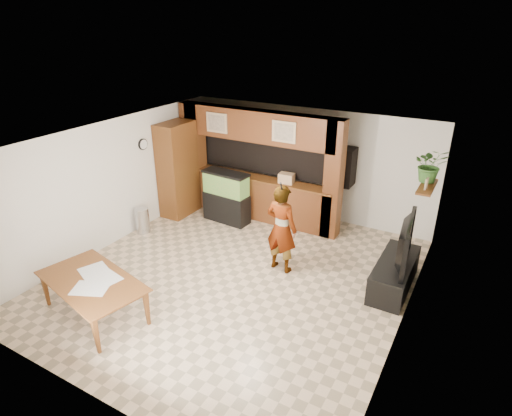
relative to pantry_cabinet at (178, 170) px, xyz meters
The scene contains 22 objects.
floor 3.42m from the pantry_cabinet, 33.32° to the right, with size 6.50×6.50×0.00m, color #C7AB8A.
ceiling 3.55m from the pantry_cabinet, 33.32° to the right, with size 6.50×6.50×0.00m, color white.
wall_back 3.08m from the pantry_cabinet, 28.65° to the left, with size 6.00×6.00×0.00m, color silver.
wall_left 1.81m from the pantry_cabinet, 99.59° to the right, with size 6.50×6.50×0.00m, color silver.
wall_right 5.97m from the pantry_cabinet, 17.30° to the right, with size 6.50×6.50×0.00m, color silver.
partition 1.96m from the pantry_cabinet, 26.19° to the left, with size 4.20×0.99×2.60m.
wall_clock 1.13m from the pantry_cabinet, 108.92° to the right, with size 0.05×0.25×0.25m.
wall_shelf 5.58m from the pantry_cabinet, ahead, with size 0.25×0.90×0.04m, color brown.
pantry_cabinet is the anchor object (origin of this frame).
trash_can 1.50m from the pantry_cabinet, 94.00° to the right, with size 0.31×0.31×0.57m, color #B2B2B7.
aquarium 1.37m from the pantry_cabinet, ahead, with size 1.11×0.41×1.23m.
tv_stand 5.46m from the pantry_cabinet, ahead, with size 0.58×1.59×0.53m, color black.
television 5.39m from the pantry_cabinet, ahead, with size 1.40×0.18×0.81m, color black.
photo_frame 5.59m from the pantry_cabinet, ahead, with size 0.03×0.15×0.20m, color tan.
potted_plant 5.61m from the pantry_cabinet, ahead, with size 0.57×0.50×0.64m, color #326327.
person 3.50m from the pantry_cabinet, 18.37° to the right, with size 0.63×0.42×1.73m, color tan.
microphone 3.65m from the pantry_cabinet, 20.55° to the right, with size 0.03×0.03×0.15m, color black.
dining_table 4.15m from the pantry_cabinet, 71.38° to the right, with size 1.86×1.04×0.65m, color brown.
newspaper_a 3.86m from the pantry_cabinet, 71.76° to the right, with size 0.59×0.43×0.01m, color silver.
newspaper_b 4.27m from the pantry_cabinet, 69.69° to the right, with size 0.53×0.39×0.01m, color silver.
newspaper_c 3.97m from the pantry_cabinet, 68.38° to the right, with size 0.50×0.36×0.01m, color silver.
counter_box 2.64m from the pantry_cabinet, 14.82° to the left, with size 0.33×0.22×0.22m, color tan.
Camera 1 is at (3.67, -5.72, 4.48)m, focal length 30.00 mm.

